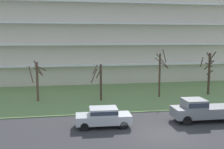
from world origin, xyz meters
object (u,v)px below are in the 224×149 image
pickup_gray_near_left (201,110)px  tree_right (209,71)px  tree_far_left (37,79)px  sedan_silver_center_left (103,116)px  tree_left (100,81)px  tree_center (160,73)px

pickup_gray_near_left → tree_right: bearing=-120.5°
tree_far_left → sedan_silver_center_left: size_ratio=1.05×
tree_left → tree_right: bearing=3.7°
tree_left → pickup_gray_near_left: (7.54, -9.03, -1.28)m
tree_far_left → pickup_gray_near_left: (14.43, -9.67, -1.53)m
tree_left → tree_center: 7.30m
tree_center → sedan_silver_center_left: 12.67m
tree_center → tree_right: size_ratio=1.07×
tree_right → pickup_gray_near_left: 11.88m
tree_left → tree_right: size_ratio=0.77×
tree_far_left → tree_center: 14.16m
tree_center → sedan_silver_center_left: (-8.17, -9.44, -2.12)m
tree_right → tree_center: bearing=-175.8°
tree_center → tree_left: bearing=-176.8°
tree_left → tree_center: tree_center is taller
tree_far_left → pickup_gray_near_left: bearing=-33.8°
tree_left → tree_right: 13.82m
tree_far_left → tree_center: size_ratio=0.81×
tree_far_left → pickup_gray_near_left: size_ratio=0.86×
tree_center → tree_right: 6.54m
tree_far_left → pickup_gray_near_left: tree_far_left is taller
tree_right → pickup_gray_near_left: tree_right is taller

